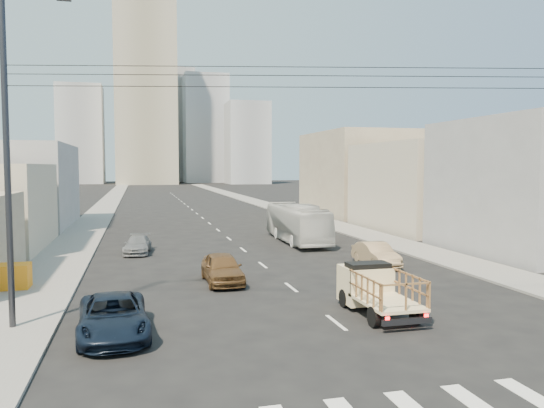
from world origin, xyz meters
name	(u,v)px	position (x,y,z in m)	size (l,w,h in m)	color
ground	(358,340)	(0.00, 0.00, 0.00)	(420.00, 420.00, 0.00)	black
sidewalk_left	(107,204)	(-11.75, 70.00, 0.06)	(3.50, 180.00, 0.12)	slate
sidewalk_right	(254,201)	(11.75, 70.00, 0.06)	(3.50, 180.00, 0.12)	slate
lane_dashes	(194,211)	(0.00, 53.00, 0.01)	(0.15, 104.00, 0.01)	silver
flatbed_pickup	(377,287)	(1.97, 2.72, 1.09)	(1.95, 4.41, 1.90)	beige
navy_pickup	(113,316)	(-7.98, 2.39, 0.69)	(2.30, 4.98, 1.38)	black
city_bus	(297,223)	(4.81, 22.85, 1.47)	(2.47, 10.55, 2.94)	beige
sedan_brown	(222,268)	(-3.07, 9.79, 0.75)	(1.77, 4.39, 1.49)	brown
sedan_tan	(376,254)	(6.37, 12.09, 0.69)	(1.45, 4.17, 1.37)	#977B58
sedan_grey	(138,245)	(-7.17, 20.19, 0.58)	(1.63, 4.01, 1.16)	slate
streetlamp_left	(10,149)	(-11.39, 4.00, 6.44)	(2.36, 0.25, 12.00)	#2D2D33
overhead_wires	(344,77)	(0.00, 1.50, 8.97)	(23.01, 5.02, 0.72)	black
crate_stack	(9,276)	(-13.00, 10.52, 0.69)	(1.80, 1.20, 1.14)	orange
bldg_right_near	(537,186)	(19.00, 14.00, 4.50)	(10.00, 12.00, 9.00)	gray
bldg_right_mid	(432,186)	(19.50, 28.00, 4.00)	(11.00, 14.00, 8.00)	#BAAF96
bldg_right_far	(365,174)	(20.00, 44.00, 5.00)	(12.00, 16.00, 10.00)	gray
bldg_left_far	(4,186)	(-19.50, 39.00, 4.00)	(12.00, 16.00, 8.00)	gray
high_rise_tower	(146,95)	(-4.00, 170.00, 30.00)	(20.00, 20.00, 60.00)	gray
midrise_ne	(205,129)	(18.00, 185.00, 20.00)	(16.00, 16.00, 40.00)	#989BA1
midrise_nw	(81,135)	(-26.00, 180.00, 17.00)	(15.00, 15.00, 34.00)	#989BA1
midrise_back	(171,126)	(6.00, 200.00, 22.00)	(18.00, 18.00, 44.00)	gray
midrise_east	(247,143)	(30.00, 165.00, 14.00)	(14.00, 14.00, 28.00)	#989BA1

